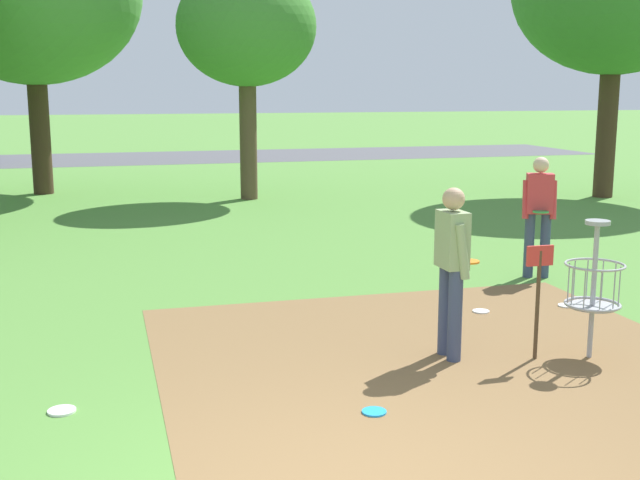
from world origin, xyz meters
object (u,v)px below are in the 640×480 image
at_px(player_foreground_watching, 539,210).
at_px(tree_mid_center, 246,28).
at_px(player_waiting_left, 452,263).
at_px(frisbee_by_tee, 566,306).
at_px(frisbee_far_left, 374,412).
at_px(disc_golf_basket, 588,284).
at_px(frisbee_mid_grass, 62,411).
at_px(frisbee_far_right, 481,311).

distance_m(player_foreground_watching, tree_mid_center, 9.98).
distance_m(player_waiting_left, frisbee_by_tee, 2.76).
bearing_deg(player_foreground_watching, tree_mid_center, 105.12).
bearing_deg(player_waiting_left, frisbee_far_left, -135.99).
relative_size(player_foreground_watching, frisbee_far_left, 8.29).
bearing_deg(player_foreground_watching, frisbee_by_tee, -106.17).
xyz_separation_m(player_foreground_watching, frisbee_far_left, (-3.80, -4.02, -0.96)).
distance_m(disc_golf_basket, frisbee_far_left, 2.70).
bearing_deg(frisbee_mid_grass, frisbee_far_left, -15.68).
bearing_deg(tree_mid_center, frisbee_far_right, -85.12).
bearing_deg(player_waiting_left, player_foreground_watching, 47.72).
distance_m(player_foreground_watching, frisbee_by_tee, 1.83).
bearing_deg(frisbee_far_left, player_waiting_left, 44.01).
bearing_deg(disc_golf_basket, frisbee_by_tee, 62.85).
relative_size(disc_golf_basket, frisbee_far_right, 6.84).
height_order(player_foreground_watching, frisbee_by_tee, player_foreground_watching).
bearing_deg(frisbee_mid_grass, tree_mid_center, 72.95).
xyz_separation_m(frisbee_far_left, frisbee_far_right, (2.23, 2.56, 0.00)).
relative_size(frisbee_far_left, tree_mid_center, 0.04).
bearing_deg(disc_golf_basket, player_waiting_left, 164.43).
distance_m(player_waiting_left, frisbee_far_left, 1.90).
relative_size(frisbee_far_left, frisbee_far_right, 1.01).
bearing_deg(frisbee_far_right, player_foreground_watching, 42.96).
bearing_deg(frisbee_by_tee, disc_golf_basket, -117.15).
bearing_deg(frisbee_by_tee, frisbee_mid_grass, -162.77).
bearing_deg(disc_golf_basket, frisbee_far_left, -162.44).
distance_m(disc_golf_basket, frisbee_by_tee, 2.09).
height_order(disc_golf_basket, frisbee_by_tee, disc_golf_basket).
distance_m(frisbee_far_left, tree_mid_center, 13.85).
relative_size(frisbee_mid_grass, frisbee_far_right, 1.14).
bearing_deg(frisbee_far_left, tree_mid_center, 84.26).
bearing_deg(disc_golf_basket, tree_mid_center, 95.29).
relative_size(disc_golf_basket, player_foreground_watching, 0.81).
bearing_deg(frisbee_far_right, tree_mid_center, 94.88).
distance_m(disc_golf_basket, frisbee_far_right, 1.94).
height_order(frisbee_far_left, tree_mid_center, tree_mid_center).
bearing_deg(player_waiting_left, tree_mid_center, 89.32).
xyz_separation_m(disc_golf_basket, frisbee_far_right, (-0.24, 1.78, -0.74)).
xyz_separation_m(player_foreground_watching, frisbee_mid_grass, (-6.31, -3.32, -0.96)).
xyz_separation_m(frisbee_far_right, tree_mid_center, (-0.91, 10.63, 4.01)).
relative_size(player_waiting_left, frisbee_by_tee, 8.29).
relative_size(player_waiting_left, frisbee_mid_grass, 7.36).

